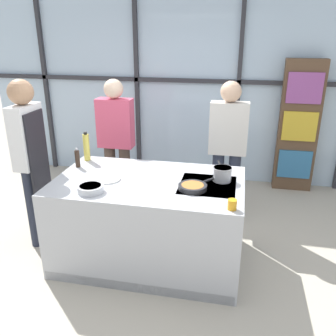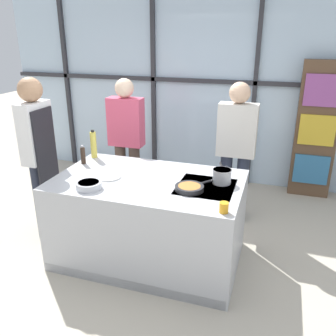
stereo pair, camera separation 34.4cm
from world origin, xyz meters
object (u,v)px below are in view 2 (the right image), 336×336
at_px(pepper_grinder, 83,155).
at_px(juice_glass_near, 224,208).
at_px(frying_pan, 190,188).
at_px(mixing_bowl, 89,185).
at_px(spectator_far_left, 126,136).
at_px(spectator_center_left, 236,146).
at_px(chef, 39,148).
at_px(oil_bottle, 94,144).
at_px(saucepan, 222,176).
at_px(white_plate, 109,177).

xyz_separation_m(pepper_grinder, juice_glass_near, (1.63, -0.64, -0.05)).
bearing_deg(frying_pan, juice_glass_near, -42.41).
xyz_separation_m(mixing_bowl, pepper_grinder, (-0.38, 0.56, 0.06)).
bearing_deg(spectator_far_left, spectator_center_left, -180.00).
height_order(frying_pan, juice_glass_near, juice_glass_near).
bearing_deg(spectator_far_left, chef, 59.41).
bearing_deg(spectator_center_left, oil_bottle, 23.31).
bearing_deg(oil_bottle, pepper_grinder, -92.60).
xyz_separation_m(chef, spectator_far_left, (0.58, 0.99, -0.09)).
height_order(oil_bottle, pepper_grinder, oil_bottle).
bearing_deg(oil_bottle, mixing_bowl, -64.55).
bearing_deg(pepper_grinder, juice_glass_near, -21.56).
distance_m(chef, pepper_grinder, 0.48).
xyz_separation_m(chef, frying_pan, (1.73, -0.20, -0.14)).
relative_size(chef, oil_bottle, 5.60).
height_order(frying_pan, saucepan, saucepan).
bearing_deg(white_plate, pepper_grinder, 148.27).
xyz_separation_m(spectator_far_left, pepper_grinder, (-0.12, -0.87, 0.02)).
distance_m(spectator_far_left, frying_pan, 1.65).
relative_size(spectator_center_left, frying_pan, 4.25).
bearing_deg(pepper_grinder, oil_bottle, 87.40).
bearing_deg(oil_bottle, frying_pan, -23.01).
bearing_deg(saucepan, chef, -178.56).
bearing_deg(spectator_far_left, frying_pan, 134.12).
height_order(frying_pan, oil_bottle, oil_bottle).
bearing_deg(mixing_bowl, oil_bottle, 115.45).
xyz_separation_m(frying_pan, mixing_bowl, (-0.89, -0.25, 0.01)).
height_order(chef, juice_glass_near, chef).
height_order(spectator_far_left, spectator_center_left, spectator_center_left).
height_order(spectator_far_left, frying_pan, spectator_far_left).
height_order(oil_bottle, juice_glass_near, oil_bottle).
distance_m(chef, saucepan, 1.98).
height_order(chef, spectator_far_left, chef).
relative_size(spectator_far_left, spectator_center_left, 0.99).
relative_size(spectator_far_left, pepper_grinder, 8.06).
xyz_separation_m(frying_pan, saucepan, (0.24, 0.25, 0.05)).
distance_m(saucepan, mixing_bowl, 1.24).
height_order(spectator_far_left, mixing_bowl, spectator_far_left).
bearing_deg(oil_bottle, spectator_far_left, 80.41).
height_order(saucepan, juice_glass_near, saucepan).
bearing_deg(frying_pan, saucepan, 45.20).
relative_size(frying_pan, saucepan, 1.23).
height_order(chef, frying_pan, chef).
distance_m(spectator_far_left, juice_glass_near, 2.14).
height_order(mixing_bowl, juice_glass_near, juice_glass_near).
relative_size(spectator_center_left, saucepan, 5.24).
distance_m(oil_bottle, juice_glass_near, 1.84).
xyz_separation_m(white_plate, oil_bottle, (-0.42, 0.49, 0.15)).
relative_size(white_plate, oil_bottle, 0.75).
distance_m(saucepan, juice_glass_near, 0.59).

